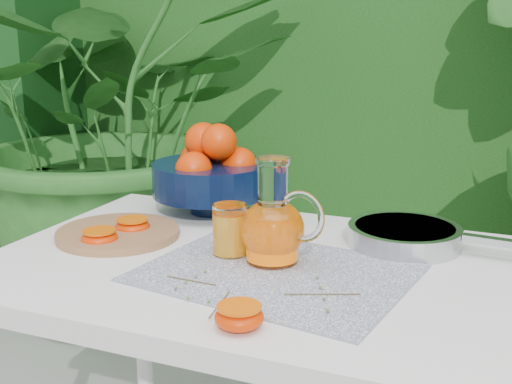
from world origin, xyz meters
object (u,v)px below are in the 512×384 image
at_px(cutting_board, 118,233).
at_px(juice_pitcher, 273,227).
at_px(white_table, 252,299).
at_px(fruit_bowl, 211,171).
at_px(saute_pan, 406,235).

distance_m(cutting_board, juice_pitcher, 0.37).
distance_m(white_table, fruit_bowl, 0.40).
xyz_separation_m(fruit_bowl, juice_pitcher, (0.27, -0.28, -0.03)).
distance_m(cutting_board, fruit_bowl, 0.29).
xyz_separation_m(white_table, juice_pitcher, (0.05, -0.00, 0.15)).
bearing_deg(white_table, saute_pan, 36.83).
height_order(fruit_bowl, saute_pan, fruit_bowl).
height_order(cutting_board, juice_pitcher, juice_pitcher).
bearing_deg(fruit_bowl, cutting_board, -111.24).
relative_size(fruit_bowl, saute_pan, 0.76).
bearing_deg(fruit_bowl, juice_pitcher, -46.36).
distance_m(white_table, juice_pitcher, 0.16).
bearing_deg(cutting_board, white_table, -3.64).
relative_size(white_table, cutting_board, 3.83).
bearing_deg(juice_pitcher, saute_pan, 42.85).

